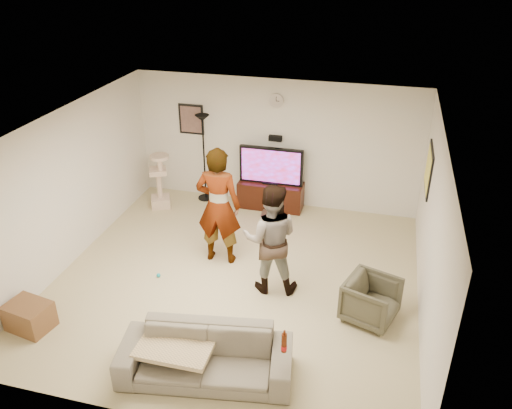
% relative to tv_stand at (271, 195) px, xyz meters
% --- Properties ---
extents(floor, '(5.50, 5.50, 0.02)m').
position_rel_tv_stand_xyz_m(floor, '(0.03, -2.50, -0.27)').
color(floor, tan).
rests_on(floor, ground).
extents(ceiling, '(5.50, 5.50, 0.02)m').
position_rel_tv_stand_xyz_m(ceiling, '(0.03, -2.50, 2.25)').
color(ceiling, silver).
rests_on(ceiling, wall_back).
extents(wall_back, '(5.50, 0.04, 2.50)m').
position_rel_tv_stand_xyz_m(wall_back, '(0.03, 0.25, 0.99)').
color(wall_back, silver).
rests_on(wall_back, floor).
extents(wall_front, '(5.50, 0.04, 2.50)m').
position_rel_tv_stand_xyz_m(wall_front, '(0.03, -5.25, 0.99)').
color(wall_front, silver).
rests_on(wall_front, floor).
extents(wall_left, '(0.04, 5.50, 2.50)m').
position_rel_tv_stand_xyz_m(wall_left, '(-2.72, -2.50, 0.99)').
color(wall_left, silver).
rests_on(wall_left, floor).
extents(wall_right, '(0.04, 5.50, 2.50)m').
position_rel_tv_stand_xyz_m(wall_right, '(2.78, -2.50, 0.99)').
color(wall_right, silver).
rests_on(wall_right, floor).
extents(wall_clock, '(0.26, 0.04, 0.26)m').
position_rel_tv_stand_xyz_m(wall_clock, '(0.03, 0.22, 1.84)').
color(wall_clock, silver).
rests_on(wall_clock, wall_back).
extents(wall_speaker, '(0.25, 0.10, 0.10)m').
position_rel_tv_stand_xyz_m(wall_speaker, '(0.03, 0.19, 1.12)').
color(wall_speaker, black).
rests_on(wall_speaker, wall_back).
extents(picture_back, '(0.42, 0.03, 0.52)m').
position_rel_tv_stand_xyz_m(picture_back, '(-1.67, 0.23, 1.34)').
color(picture_back, brown).
rests_on(picture_back, wall_back).
extents(picture_right, '(0.03, 0.78, 0.62)m').
position_rel_tv_stand_xyz_m(picture_right, '(2.76, -0.90, 1.24)').
color(picture_right, yellow).
rests_on(picture_right, wall_right).
extents(tv_stand, '(1.26, 0.45, 0.53)m').
position_rel_tv_stand_xyz_m(tv_stand, '(0.00, 0.00, 0.00)').
color(tv_stand, black).
rests_on(tv_stand, floor).
extents(console_box, '(0.40, 0.30, 0.07)m').
position_rel_tv_stand_xyz_m(console_box, '(0.12, -0.40, -0.23)').
color(console_box, silver).
rests_on(console_box, floor).
extents(tv, '(1.23, 0.08, 0.73)m').
position_rel_tv_stand_xyz_m(tv, '(0.00, 0.00, 0.63)').
color(tv, black).
rests_on(tv, tv_stand).
extents(tv_screen, '(1.13, 0.01, 0.64)m').
position_rel_tv_stand_xyz_m(tv_screen, '(0.00, -0.04, 0.63)').
color(tv_screen, purple).
rests_on(tv_screen, tv).
extents(floor_lamp, '(0.32, 0.32, 1.76)m').
position_rel_tv_stand_xyz_m(floor_lamp, '(-1.37, 0.04, 0.62)').
color(floor_lamp, black).
rests_on(floor_lamp, floor).
extents(cat_tree, '(0.47, 0.47, 1.12)m').
position_rel_tv_stand_xyz_m(cat_tree, '(-2.12, -0.51, 0.30)').
color(cat_tree, '#C6AA93').
rests_on(cat_tree, floor).
extents(person_left, '(0.73, 0.50, 1.98)m').
position_rel_tv_stand_xyz_m(person_left, '(-0.39, -2.01, 0.72)').
color(person_left, '#9D9D9D').
rests_on(person_left, floor).
extents(person_right, '(0.93, 0.78, 1.72)m').
position_rel_tv_stand_xyz_m(person_right, '(0.59, -2.56, 0.60)').
color(person_right, '#313B9C').
rests_on(person_right, floor).
extents(sofa, '(2.17, 1.13, 0.61)m').
position_rel_tv_stand_xyz_m(sofa, '(0.24, -4.49, 0.04)').
color(sofa, '#6A6354').
rests_on(sofa, floor).
extents(throw_blanket, '(0.90, 0.70, 0.06)m').
position_rel_tv_stand_xyz_m(throw_blanket, '(-0.12, -4.49, 0.15)').
color(throw_blanket, '#D7BA86').
rests_on(throw_blanket, sofa).
extents(beer_bottle, '(0.06, 0.06, 0.25)m').
position_rel_tv_stand_xyz_m(beer_bottle, '(1.20, -4.49, 0.47)').
color(beer_bottle, '#4E1A07').
rests_on(beer_bottle, sofa).
extents(armchair, '(0.87, 0.86, 0.63)m').
position_rel_tv_stand_xyz_m(armchair, '(2.11, -2.92, 0.05)').
color(armchair, '#403D2D').
rests_on(armchair, floor).
extents(side_table, '(0.65, 0.53, 0.39)m').
position_rel_tv_stand_xyz_m(side_table, '(-2.37, -4.28, -0.07)').
color(side_table, brown).
rests_on(side_table, floor).
extents(toy_ball, '(0.06, 0.06, 0.06)m').
position_rel_tv_stand_xyz_m(toy_ball, '(-1.17, -2.75, -0.23)').
color(toy_ball, '#139BAB').
rests_on(toy_ball, floor).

